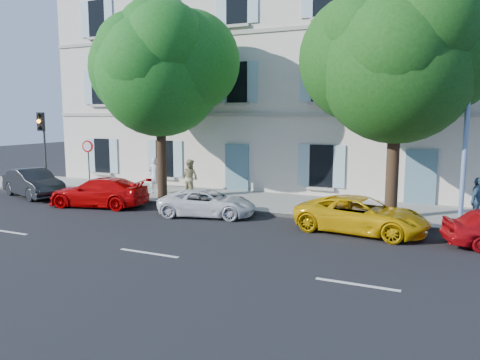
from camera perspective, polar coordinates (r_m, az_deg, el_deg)
The scene contains 16 objects.
ground at distance 17.32m, azimuth -3.20°, elevation -5.41°, with size 90.00×90.00×0.00m, color black.
sidewalk at distance 21.24m, azimuth 2.48°, elevation -2.68°, with size 36.00×4.50×0.15m, color #A09E96.
kerb at distance 19.29m, azimuth -0.00°, elevation -3.76°, with size 36.00×0.16×0.16m, color #9E998E.
building at distance 26.35m, azimuth 7.46°, elevation 12.27°, with size 28.00×7.00×12.00m, color beige.
car_dark_sedan at distance 24.96m, azimuth -23.90°, elevation -0.34°, with size 1.46×4.17×1.38m, color black.
car_red_coupe at distance 21.35m, azimuth -16.84°, elevation -1.43°, with size 1.79×4.39×1.27m, color #C40506.
car_white_coupe at distance 18.60m, azimuth -4.00°, elevation -2.80°, with size 1.76×3.82×1.06m, color white.
car_yellow_supercar at distance 16.49m, azimuth 14.57°, elevation -4.14°, with size 2.05×4.45×1.24m, color #DEA809.
tree_left at distance 21.95m, azimuth -9.76°, elevation 12.61°, with size 5.68×5.68×8.81m.
tree_right at distance 18.18m, azimuth 18.61°, elevation 13.12°, with size 5.68×5.68×8.75m.
traffic_light at distance 25.83m, azimuth -22.96°, elevation 5.17°, with size 0.36×0.45×3.96m.
road_sign at distance 24.47m, azimuth -18.02°, elevation 2.93°, with size 0.59×0.14×2.59m.
street_lamp at distance 17.59m, azimuth 26.13°, elevation 9.95°, with size 0.29×1.77×8.31m.
pedestrian_a at distance 23.36m, azimuth -10.34°, elevation 0.56°, with size 0.65×0.42×1.77m, color white.
pedestrian_b at distance 22.20m, azimuth -6.12°, elevation 0.25°, with size 0.86×0.67×1.77m, color tan.
pedestrian_c at distance 18.47m, azimuth 26.91°, elevation -2.29°, with size 0.98×0.41×1.68m, color #45657E.
Camera 1 is at (7.98, -14.84, 4.02)m, focal length 35.00 mm.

